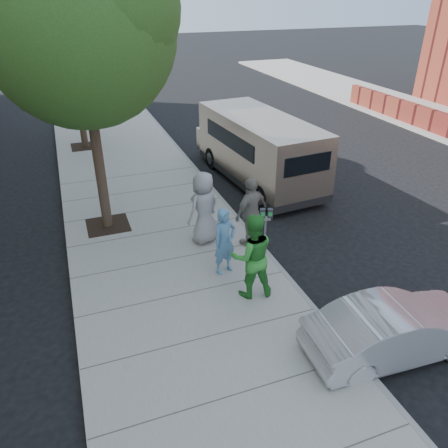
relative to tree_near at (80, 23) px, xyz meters
The scene contains 12 objects.
ground 6.45m from the tree_near, 46.82° to the right, with size 120.00×120.00×0.00m, color black.
sidewalk 6.11m from the tree_near, 62.43° to the right, with size 5.00×60.00×0.15m, color gray.
curb_face 7.02m from the tree_near, 33.03° to the right, with size 0.12×60.00×0.16m, color gray.
tree_near is the anchor object (origin of this frame).
tree_far 7.63m from the tree_near, 90.00° to the left, with size 3.92×3.80×6.49m.
parking_meter 6.44m from the tree_near, 43.71° to the right, with size 0.32×0.20×1.48m.
van 7.26m from the tree_near, 18.66° to the left, with size 2.64×6.54×2.37m.
sedan 9.62m from the tree_near, 56.84° to the right, with size 1.24×3.56×1.17m, color #B1B2B9.
person_officer 6.13m from the tree_near, 55.18° to the right, with size 0.62×0.40×1.69m, color #5488B4.
person_green_shirt 6.74m from the tree_near, 59.48° to the right, with size 0.97×0.76×2.00m, color green.
person_gray_shirt 5.30m from the tree_near, 37.58° to the right, with size 0.97×0.63×1.99m, color #959598.
person_striped_polo 6.11m from the tree_near, 34.68° to the right, with size 1.12×0.47×1.91m, color gray.
Camera 1 is at (-3.00, -9.27, 6.32)m, focal length 35.00 mm.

